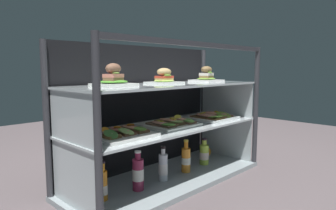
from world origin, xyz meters
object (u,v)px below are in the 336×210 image
(juice_bottle_back_left, at_px, (138,174))
(plated_roll_sandwich_mid_left, at_px, (206,76))
(open_sandwich_tray_mid_right, at_px, (170,123))
(open_sandwich_tray_center, at_px, (211,116))
(orange_fruit_beside_bottles, at_px, (206,152))
(plated_roll_sandwich_near_right_corner, at_px, (164,78))
(juice_bottle_front_left_end, at_px, (163,167))
(juice_bottle_near_post, at_px, (186,159))
(juice_bottle_front_fourth, at_px, (204,154))
(juice_bottle_tucked_behind, at_px, (103,185))
(plated_roll_sandwich_far_left, at_px, (114,79))
(open_sandwich_tray_far_right, at_px, (119,133))

(juice_bottle_back_left, bearing_deg, plated_roll_sandwich_mid_left, 3.36)
(plated_roll_sandwich_mid_left, xyz_separation_m, open_sandwich_tray_mid_right, (-0.43, -0.02, -0.30))
(open_sandwich_tray_center, height_order, orange_fruit_beside_bottles, open_sandwich_tray_center)
(plated_roll_sandwich_mid_left, distance_m, open_sandwich_tray_mid_right, 0.53)
(plated_roll_sandwich_near_right_corner, bearing_deg, juice_bottle_front_left_end, -139.29)
(juice_bottle_near_post, height_order, juice_bottle_front_fourth, juice_bottle_near_post)
(plated_roll_sandwich_near_right_corner, distance_m, open_sandwich_tray_center, 0.53)
(juice_bottle_tucked_behind, xyz_separation_m, juice_bottle_front_left_end, (0.45, -0.02, 0.00))
(plated_roll_sandwich_far_left, bearing_deg, open_sandwich_tray_far_right, -97.83)
(open_sandwich_tray_mid_right, bearing_deg, juice_bottle_front_left_end, -171.21)
(open_sandwich_tray_center, height_order, juice_bottle_front_fourth, open_sandwich_tray_center)
(plated_roll_sandwich_near_right_corner, bearing_deg, open_sandwich_tray_center, -11.57)
(open_sandwich_tray_far_right, height_order, juice_bottle_front_left_end, open_sandwich_tray_far_right)
(plated_roll_sandwich_mid_left, bearing_deg, juice_bottle_front_fourth, -153.09)
(plated_roll_sandwich_far_left, bearing_deg, orange_fruit_beside_bottles, 4.24)
(plated_roll_sandwich_far_left, relative_size, open_sandwich_tray_center, 0.61)
(open_sandwich_tray_mid_right, distance_m, juice_bottle_front_left_end, 0.29)
(open_sandwich_tray_center, bearing_deg, juice_bottle_near_post, 176.42)
(plated_roll_sandwich_near_right_corner, height_order, juice_bottle_front_fourth, plated_roll_sandwich_near_right_corner)
(open_sandwich_tray_center, relative_size, juice_bottle_near_post, 1.45)
(orange_fruit_beside_bottles, bearing_deg, juice_bottle_near_post, -162.66)
(plated_roll_sandwich_far_left, relative_size, plated_roll_sandwich_mid_left, 1.03)
(juice_bottle_near_post, bearing_deg, juice_bottle_back_left, -179.17)
(plated_roll_sandwich_far_left, bearing_deg, open_sandwich_tray_mid_right, -5.72)
(juice_bottle_near_post, bearing_deg, juice_bottle_tucked_behind, 178.06)
(plated_roll_sandwich_near_right_corner, bearing_deg, plated_roll_sandwich_far_left, -177.81)
(juice_bottle_near_post, distance_m, orange_fruit_beside_bottles, 0.43)
(open_sandwich_tray_center, relative_size, orange_fruit_beside_bottles, 4.08)
(juice_bottle_back_left, bearing_deg, orange_fruit_beside_bottles, 8.81)
(plated_roll_sandwich_mid_left, distance_m, juice_bottle_front_fourth, 0.60)
(plated_roll_sandwich_near_right_corner, xyz_separation_m, juice_bottle_tucked_behind, (-0.54, -0.05, -0.59))
(plated_roll_sandwich_mid_left, xyz_separation_m, orange_fruit_beside_bottles, (0.13, 0.09, -0.64))
(juice_bottle_back_left, bearing_deg, open_sandwich_tray_far_right, 177.21)
(plated_roll_sandwich_near_right_corner, distance_m, juice_bottle_tucked_behind, 0.79)
(juice_bottle_tucked_behind, bearing_deg, open_sandwich_tray_far_right, -12.84)
(open_sandwich_tray_far_right, relative_size, orange_fruit_beside_bottles, 4.08)
(plated_roll_sandwich_mid_left, bearing_deg, juice_bottle_tucked_behind, -179.23)
(plated_roll_sandwich_mid_left, distance_m, juice_bottle_tucked_behind, 1.13)
(plated_roll_sandwich_far_left, distance_m, open_sandwich_tray_mid_right, 0.52)
(plated_roll_sandwich_far_left, relative_size, juice_bottle_near_post, 0.89)
(open_sandwich_tray_mid_right, relative_size, juice_bottle_back_left, 1.38)
(juice_bottle_tucked_behind, distance_m, juice_bottle_front_fourth, 0.92)
(open_sandwich_tray_center, bearing_deg, juice_bottle_front_fourth, 143.16)
(plated_roll_sandwich_far_left, height_order, open_sandwich_tray_center, plated_roll_sandwich_far_left)
(plated_roll_sandwich_near_right_corner, relative_size, juice_bottle_front_left_end, 0.87)
(open_sandwich_tray_center, height_order, juice_bottle_tucked_behind, open_sandwich_tray_center)
(plated_roll_sandwich_mid_left, xyz_separation_m, juice_bottle_tucked_behind, (-0.96, -0.01, -0.59))
(plated_roll_sandwich_far_left, distance_m, open_sandwich_tray_far_right, 0.31)
(plated_roll_sandwich_near_right_corner, xyz_separation_m, plated_roll_sandwich_mid_left, (0.42, -0.03, 0.00))
(juice_bottle_front_fourth, bearing_deg, juice_bottle_front_left_end, -178.10)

